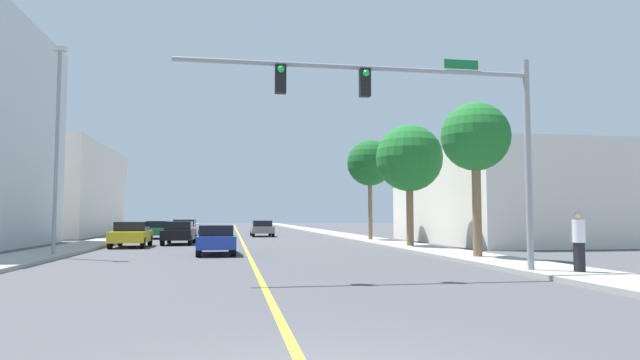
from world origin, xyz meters
The scene contains 18 objects.
ground centered at (0.00, 42.00, 0.00)m, with size 192.00×192.00×0.00m, color #47474C.
sidewalk_left centered at (-9.18, 42.00, 0.07)m, with size 2.72×168.00×0.15m, color #9E9B93.
sidewalk_right centered at (9.18, 42.00, 0.07)m, with size 2.72×168.00×0.15m, color #9E9B93.
lane_marking_center centered at (0.00, 42.00, 0.00)m, with size 0.16×144.00×0.01m, color yellow.
building_left_far centered at (-18.09, 47.50, 4.16)m, with size 11.56×18.74×8.33m, color silver.
building_right_near centered at (17.82, 28.38, 3.09)m, with size 11.01×16.14×6.17m, color silver.
traffic_signal_mast centered at (4.89, 9.51, 4.93)m, with size 10.83×0.36×6.51m.
street_lamp centered at (-8.32, 18.97, 5.12)m, with size 0.56×0.28×9.08m.
palm_near centered at (9.11, 14.88, 4.99)m, with size 2.83×2.83×6.33m.
palm_mid centered at (9.09, 23.09, 5.02)m, with size 3.76×3.76×6.79m.
palm_far centered at (8.99, 31.29, 5.56)m, with size 3.28×3.28×7.10m.
car_green centered at (-6.58, 38.83, 0.74)m, with size 1.83×4.51×1.41m.
car_gray centered at (1.96, 42.21, 0.73)m, with size 1.96×4.30×1.41m.
car_black centered at (-4.04, 29.46, 0.74)m, with size 1.91×4.33×1.45m.
car_yellow centered at (-6.47, 26.73, 0.75)m, with size 2.01×4.18×1.46m.
car_blue centered at (-1.50, 19.84, 0.72)m, with size 1.86×4.26×1.37m.
car_silver centered at (-4.35, 37.80, 0.77)m, with size 1.97×3.93×1.53m.
pedestrian centered at (9.29, 8.72, 1.03)m, with size 0.38×0.38×1.76m.
Camera 1 is at (-0.87, -5.60, 1.77)m, focal length 29.97 mm.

